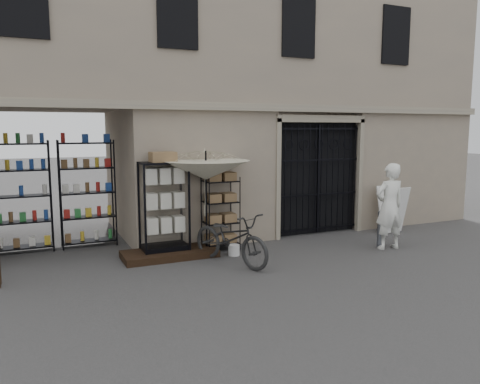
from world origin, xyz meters
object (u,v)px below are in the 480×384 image
display_cabinet (164,211)px  wire_rack (221,214)px  steel_bollard (381,229)px  white_bucket (234,250)px  shopkeeper (388,249)px  bicycle (231,264)px  market_umbrella (206,165)px  easel_sign (392,209)px

display_cabinet → wire_rack: display_cabinet is taller
steel_bollard → white_bucket: bearing=167.1°
wire_rack → shopkeeper: wire_rack is taller
white_bucket → bicycle: 0.64m
bicycle → shopkeeper: 3.81m
market_umbrella → bicycle: bearing=-81.2°
market_umbrella → shopkeeper: bearing=-19.3°
display_cabinet → market_umbrella: bearing=-17.4°
bicycle → shopkeeper: bearing=-27.3°
wire_rack → steel_bollard: bearing=-7.3°
market_umbrella → white_bucket: 1.96m
white_bucket → steel_bollard: (3.39, -0.77, 0.31)m
display_cabinet → wire_rack: size_ratio=1.22×
white_bucket → shopkeeper: (3.48, -0.93, -0.12)m
wire_rack → white_bucket: size_ratio=6.81×
display_cabinet → bicycle: (1.08, -1.12, -1.00)m
wire_rack → market_umbrella: 1.22m
bicycle → white_bucket: bearing=39.0°
wire_rack → bicycle: wire_rack is taller
display_cabinet → easel_sign: display_cabinet is taller
wire_rack → steel_bollard: (3.46, -1.37, -0.40)m
display_cabinet → steel_bollard: 5.00m
steel_bollard → bicycle: bearing=176.6°
wire_rack → bicycle: size_ratio=0.82×
display_cabinet → market_umbrella: market_umbrella is taller
bicycle → wire_rack: bearing=56.6°
wire_rack → shopkeeper: size_ratio=0.85×
steel_bollard → easel_sign: (1.36, 1.12, 0.20)m
wire_rack → white_bucket: bearing=-68.9°
white_bucket → wire_rack: bearing=96.9°
white_bucket → bicycle: size_ratio=0.12×
display_cabinet → steel_bollard: size_ratio=2.41×
shopkeeper → easel_sign: bearing=-130.7°
shopkeeper → easel_sign: easel_sign is taller
market_umbrella → steel_bollard: size_ratio=3.20×
wire_rack → easel_sign: bearing=11.3°
market_umbrella → steel_bollard: 4.33m
white_bucket → steel_bollard: bearing=-12.9°
shopkeeper → market_umbrella: bearing=-15.3°
white_bucket → easel_sign: (4.75, 0.35, 0.51)m
bicycle → shopkeeper: size_ratio=1.03×
easel_sign → bicycle: bearing=-175.6°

